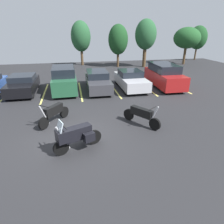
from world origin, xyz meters
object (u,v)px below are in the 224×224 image
Objects in this scene: car_red at (164,76)px; car_green at (64,80)px; car_charcoal at (98,81)px; car_silver at (131,80)px; motorcycle_touring at (76,135)px; car_black at (23,84)px; motorcycle_third at (54,113)px; motorcycle_second at (142,115)px.

car_green is at bearing 178.37° from car_red.
car_silver is at bearing -5.32° from car_charcoal.
motorcycle_touring is at bearing -103.52° from car_charcoal.
motorcycle_touring is at bearing -66.73° from car_black.
car_red reaches higher than motorcycle_third.
motorcycle_third reaches higher than motorcycle_second.
car_green reaches higher than car_red.
motorcycle_second is at bearing -44.84° from car_black.
motorcycle_third is 10.28m from car_red.
car_green is at bearing 85.48° from motorcycle_third.
motorcycle_third is 6.52m from car_black.
car_black is 3.15m from car_green.
car_black is at bearing 177.38° from car_red.
motorcycle_second is 10.00m from car_black.
car_red reaches higher than motorcycle_second.
motorcycle_third is at bearing 165.82° from motorcycle_second.
car_red reaches higher than car_silver.
car_red is (8.73, 5.41, 0.36)m from motorcycle_third.
motorcycle_second is (3.36, 1.62, -0.12)m from motorcycle_touring.
motorcycle_third is at bearing -65.69° from car_black.
car_charcoal reaches higher than motorcycle_second.
car_charcoal is 0.98× the size of car_red.
car_charcoal is at bearing 76.48° from motorcycle_touring.
car_green is at bearing -5.24° from car_black.
car_red is (2.94, -0.04, 0.22)m from car_silver.
motorcycle_third is 6.49m from car_charcoal.
motorcycle_third is 0.40× the size of car_silver.
car_red is at bearing -2.97° from car_charcoal.
motorcycle_second is at bearing -59.65° from car_green.
car_silver is at bearing -2.10° from car_green.
motorcycle_touring is 2.93m from motorcycle_third.
car_green is 8.29m from car_red.
car_silver is (8.48, -0.48, 0.05)m from car_black.
car_silver is at bearing 179.22° from car_red.
car_black is 8.49m from car_silver.
motorcycle_second is 4.55m from motorcycle_third.
car_red reaches higher than car_charcoal.
car_green reaches higher than car_black.
motorcycle_touring is 1.11× the size of motorcycle_third.
motorcycle_touring is 0.47× the size of car_green.
car_silver is (5.35, -0.20, -0.23)m from car_green.
car_green reaches higher than motorcycle_touring.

